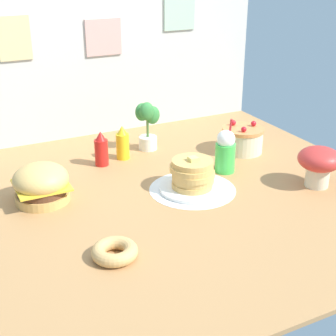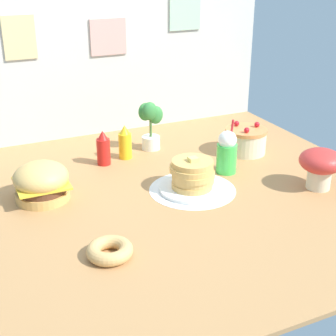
{
  "view_description": "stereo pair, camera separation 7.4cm",
  "coord_description": "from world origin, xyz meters",
  "px_view_note": "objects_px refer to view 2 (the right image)",
  "views": [
    {
      "loc": [
        -1.04,
        -1.96,
        1.11
      ],
      "look_at": [
        -0.03,
        0.06,
        0.12
      ],
      "focal_mm": 52.96,
      "sensor_mm": 36.0,
      "label": 1
    },
    {
      "loc": [
        -0.97,
        -1.99,
        1.11
      ],
      "look_at": [
        -0.03,
        0.06,
        0.12
      ],
      "focal_mm": 52.96,
      "sensor_mm": 36.0,
      "label": 2
    }
  ],
  "objects_px": {
    "potted_plant": "(151,123)",
    "layer_cake": "(246,140)",
    "cream_soda_cup": "(227,152)",
    "donut_pink_glaze": "(110,250)",
    "mushroom_stool": "(321,165)",
    "pancake_stack": "(193,177)",
    "mustard_bottle": "(125,143)",
    "ketchup_bottle": "(103,149)",
    "burger": "(41,182)"
  },
  "relations": [
    {
      "from": "mushroom_stool",
      "to": "ketchup_bottle",
      "type": "bearing_deg",
      "value": 139.98
    },
    {
      "from": "layer_cake",
      "to": "potted_plant",
      "type": "relative_size",
      "value": 0.82
    },
    {
      "from": "layer_cake",
      "to": "ketchup_bottle",
      "type": "distance_m",
      "value": 0.84
    },
    {
      "from": "donut_pink_glaze",
      "to": "mushroom_stool",
      "type": "height_order",
      "value": "mushroom_stool"
    },
    {
      "from": "pancake_stack",
      "to": "layer_cake",
      "type": "bearing_deg",
      "value": 31.65
    },
    {
      "from": "mushroom_stool",
      "to": "cream_soda_cup",
      "type": "bearing_deg",
      "value": 131.37
    },
    {
      "from": "ketchup_bottle",
      "to": "cream_soda_cup",
      "type": "height_order",
      "value": "cream_soda_cup"
    },
    {
      "from": "burger",
      "to": "cream_soda_cup",
      "type": "bearing_deg",
      "value": -5.58
    },
    {
      "from": "pancake_stack",
      "to": "ketchup_bottle",
      "type": "relative_size",
      "value": 1.7
    },
    {
      "from": "pancake_stack",
      "to": "mustard_bottle",
      "type": "relative_size",
      "value": 1.7
    },
    {
      "from": "pancake_stack",
      "to": "mustard_bottle",
      "type": "bearing_deg",
      "value": 106.45
    },
    {
      "from": "potted_plant",
      "to": "mushroom_stool",
      "type": "xyz_separation_m",
      "value": [
        0.56,
        -0.86,
        -0.03
      ]
    },
    {
      "from": "ketchup_bottle",
      "to": "donut_pink_glaze",
      "type": "xyz_separation_m",
      "value": [
        -0.27,
        -0.9,
        -0.06
      ]
    },
    {
      "from": "pancake_stack",
      "to": "cream_soda_cup",
      "type": "bearing_deg",
      "value": 24.29
    },
    {
      "from": "pancake_stack",
      "to": "cream_soda_cup",
      "type": "xyz_separation_m",
      "value": [
        0.27,
        0.12,
        0.04
      ]
    },
    {
      "from": "burger",
      "to": "potted_plant",
      "type": "xyz_separation_m",
      "value": [
        0.74,
        0.4,
        0.07
      ]
    },
    {
      "from": "cream_soda_cup",
      "to": "potted_plant",
      "type": "height_order",
      "value": "potted_plant"
    },
    {
      "from": "pancake_stack",
      "to": "mushroom_stool",
      "type": "distance_m",
      "value": 0.64
    },
    {
      "from": "burger",
      "to": "cream_soda_cup",
      "type": "relative_size",
      "value": 0.88
    },
    {
      "from": "ketchup_bottle",
      "to": "cream_soda_cup",
      "type": "distance_m",
      "value": 0.69
    },
    {
      "from": "layer_cake",
      "to": "ketchup_bottle",
      "type": "relative_size",
      "value": 1.25
    },
    {
      "from": "ketchup_bottle",
      "to": "donut_pink_glaze",
      "type": "bearing_deg",
      "value": -106.58
    },
    {
      "from": "burger",
      "to": "cream_soda_cup",
      "type": "height_order",
      "value": "cream_soda_cup"
    },
    {
      "from": "mushroom_stool",
      "to": "burger",
      "type": "bearing_deg",
      "value": 160.4
    },
    {
      "from": "ketchup_bottle",
      "to": "potted_plant",
      "type": "relative_size",
      "value": 0.66
    },
    {
      "from": "mustard_bottle",
      "to": "donut_pink_glaze",
      "type": "relative_size",
      "value": 1.08
    },
    {
      "from": "burger",
      "to": "ketchup_bottle",
      "type": "relative_size",
      "value": 1.33
    },
    {
      "from": "donut_pink_glaze",
      "to": "mushroom_stool",
      "type": "relative_size",
      "value": 0.85
    },
    {
      "from": "burger",
      "to": "layer_cake",
      "type": "bearing_deg",
      "value": 4.87
    },
    {
      "from": "layer_cake",
      "to": "donut_pink_glaze",
      "type": "xyz_separation_m",
      "value": [
        -1.09,
        -0.71,
        -0.05
      ]
    },
    {
      "from": "burger",
      "to": "layer_cake",
      "type": "distance_m",
      "value": 1.23
    },
    {
      "from": "pancake_stack",
      "to": "potted_plant",
      "type": "bearing_deg",
      "value": 87.07
    },
    {
      "from": "layer_cake",
      "to": "mustard_bottle",
      "type": "height_order",
      "value": "mustard_bottle"
    },
    {
      "from": "burger",
      "to": "pancake_stack",
      "type": "bearing_deg",
      "value": -17.06
    },
    {
      "from": "donut_pink_glaze",
      "to": "layer_cake",
      "type": "bearing_deg",
      "value": 33.22
    },
    {
      "from": "pancake_stack",
      "to": "ketchup_bottle",
      "type": "xyz_separation_m",
      "value": [
        -0.3,
        0.5,
        0.02
      ]
    },
    {
      "from": "burger",
      "to": "potted_plant",
      "type": "distance_m",
      "value": 0.84
    },
    {
      "from": "donut_pink_glaze",
      "to": "ketchup_bottle",
      "type": "bearing_deg",
      "value": 73.42
    },
    {
      "from": "donut_pink_glaze",
      "to": "potted_plant",
      "type": "distance_m",
      "value": 1.18
    },
    {
      "from": "cream_soda_cup",
      "to": "donut_pink_glaze",
      "type": "height_order",
      "value": "cream_soda_cup"
    },
    {
      "from": "pancake_stack",
      "to": "mushroom_stool",
      "type": "bearing_deg",
      "value": -22.53
    },
    {
      "from": "cream_soda_cup",
      "to": "ketchup_bottle",
      "type": "bearing_deg",
      "value": 146.1
    },
    {
      "from": "mustard_bottle",
      "to": "ketchup_bottle",
      "type": "bearing_deg",
      "value": -165.94
    },
    {
      "from": "cream_soda_cup",
      "to": "mushroom_stool",
      "type": "bearing_deg",
      "value": -48.63
    },
    {
      "from": "ketchup_bottle",
      "to": "mustard_bottle",
      "type": "xyz_separation_m",
      "value": [
        0.14,
        0.04,
        0.0
      ]
    },
    {
      "from": "ketchup_bottle",
      "to": "mushroom_stool",
      "type": "height_order",
      "value": "mushroom_stool"
    },
    {
      "from": "cream_soda_cup",
      "to": "mushroom_stool",
      "type": "height_order",
      "value": "cream_soda_cup"
    },
    {
      "from": "mustard_bottle",
      "to": "burger",
      "type": "bearing_deg",
      "value": -149.34
    },
    {
      "from": "potted_plant",
      "to": "layer_cake",
      "type": "bearing_deg",
      "value": -30.73
    },
    {
      "from": "burger",
      "to": "donut_pink_glaze",
      "type": "bearing_deg",
      "value": -77.32
    }
  ]
}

